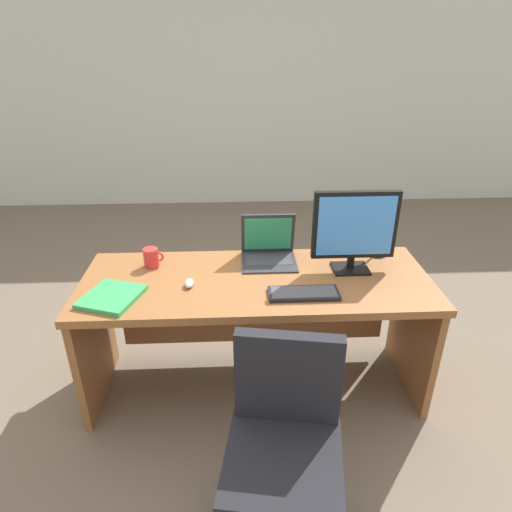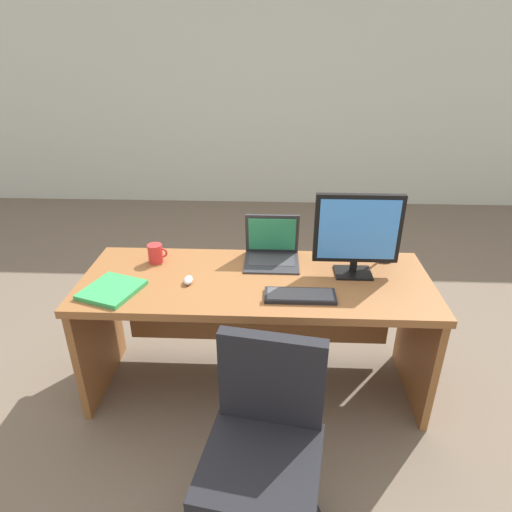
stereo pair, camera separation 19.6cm
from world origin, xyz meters
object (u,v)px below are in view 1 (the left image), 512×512
object	(u,v)px
desk_lamp	(383,218)
desk	(256,305)
mouse	(189,283)
coffee_mug	(151,258)
book	(112,297)
office_chair	(283,463)
keyboard	(304,293)
laptop	(268,245)
monitor	(355,228)

from	to	relation	value
desk_lamp	desk	bearing A→B (deg)	-165.05
mouse	coffee_mug	world-z (taller)	coffee_mug
coffee_mug	desk_lamp	bearing A→B (deg)	3.01
desk	coffee_mug	bearing A→B (deg)	167.68
book	office_chair	bearing A→B (deg)	-40.38
desk	keyboard	xyz separation A→B (m)	(0.23, -0.23, 0.21)
keyboard	book	world-z (taller)	book
laptop	keyboard	world-z (taller)	laptop
monitor	keyboard	xyz separation A→B (m)	(-0.30, -0.26, -0.24)
mouse	office_chair	world-z (taller)	office_chair
book	keyboard	bearing A→B (deg)	-0.76
mouse	keyboard	bearing A→B (deg)	-11.44
desk_lamp	monitor	bearing A→B (deg)	-141.31
keyboard	coffee_mug	distance (m)	0.89
office_chair	laptop	bearing A→B (deg)	89.25
monitor	book	xyz separation A→B (m)	(-1.27, -0.25, -0.24)
desk	mouse	world-z (taller)	mouse
laptop	monitor	bearing A→B (deg)	-20.81
mouse	book	world-z (taller)	mouse
book	mouse	bearing A→B (deg)	15.75
desk_lamp	coffee_mug	bearing A→B (deg)	-176.99
monitor	office_chair	distance (m)	1.22
desk	coffee_mug	world-z (taller)	coffee_mug
laptop	office_chair	bearing A→B (deg)	-90.75
desk	coffee_mug	size ratio (longest dim) A/B	16.63
laptop	coffee_mug	world-z (taller)	laptop
desk_lamp	office_chair	bearing A→B (deg)	-121.54
monitor	desk_lamp	distance (m)	0.26
keyboard	mouse	size ratio (longest dim) A/B	4.31
desk	desk_lamp	world-z (taller)	desk_lamp
desk	desk_lamp	size ratio (longest dim) A/B	5.62
monitor	desk_lamp	xyz separation A→B (m)	(0.21, 0.16, -0.01)
laptop	book	distance (m)	0.92
coffee_mug	book	bearing A→B (deg)	-112.96
monitor	laptop	bearing A→B (deg)	159.19
monitor	desk_lamp	size ratio (longest dim) A/B	1.36
desk	laptop	bearing A→B (deg)	67.87
laptop	coffee_mug	xyz separation A→B (m)	(-0.67, -0.08, -0.02)
laptop	office_chair	world-z (taller)	laptop
monitor	coffee_mug	bearing A→B (deg)	175.16
keyboard	office_chair	bearing A→B (deg)	-103.64
office_chair	mouse	bearing A→B (deg)	118.37
mouse	laptop	bearing A→B (deg)	35.57
keyboard	desk_lamp	xyz separation A→B (m)	(0.51, 0.43, 0.23)
coffee_mug	office_chair	distance (m)	1.29
monitor	book	world-z (taller)	monitor
keyboard	mouse	distance (m)	0.60
desk	office_chair	world-z (taller)	office_chair
monitor	book	bearing A→B (deg)	-168.90
book	office_chair	xyz separation A→B (m)	(0.80, -0.68, -0.40)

